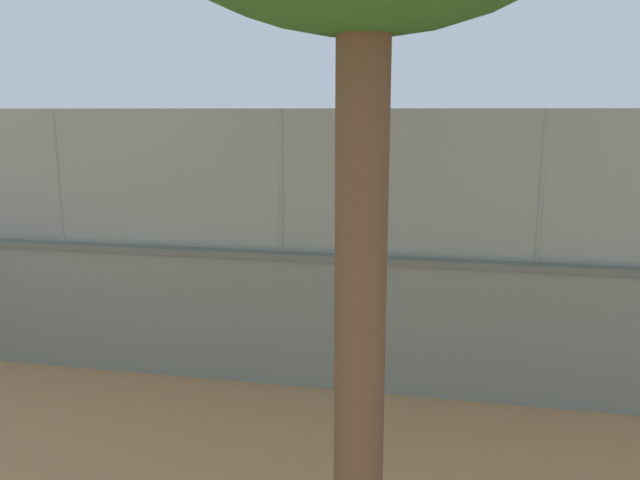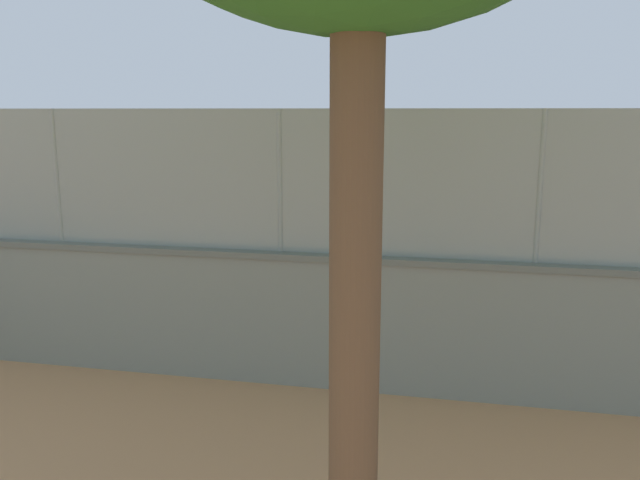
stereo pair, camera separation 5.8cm
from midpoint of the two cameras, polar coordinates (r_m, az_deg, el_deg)
ground_plane at (r=18.65m, az=15.34°, el=-0.22°), size 260.00×260.00×0.00m
perimeter_wall at (r=8.49m, az=7.39°, el=-7.37°), size 22.91×0.77×1.81m
fence_panel_on_wall at (r=8.09m, az=7.72°, el=4.93°), size 22.52×0.40×1.84m
player_crossing_court at (r=13.44m, az=0.45°, el=0.22°), size 1.22×0.73×1.72m
player_near_wall_returning at (r=16.68m, az=-1.95°, el=1.99°), size 0.72×1.02×1.54m
sports_ball at (r=12.90m, az=-4.36°, el=-4.65°), size 0.14×0.14×0.14m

